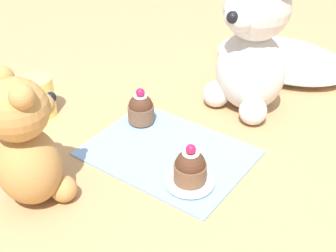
{
  "coord_description": "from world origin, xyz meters",
  "views": [
    {
      "loc": [
        0.36,
        -0.5,
        0.48
      ],
      "look_at": [
        0.0,
        0.0,
        0.06
      ],
      "focal_mm": 50.0,
      "sensor_mm": 36.0,
      "label": 1
    }
  ],
  "objects_px": {
    "teddy_bear_cream": "(252,46)",
    "teddy_bear_tan": "(26,145)",
    "juice_glass": "(38,96)",
    "saucer_plate": "(190,181)",
    "cupcake_near_tan_bear": "(190,167)",
    "cupcake_near_cream_bear": "(141,109)"
  },
  "relations": [
    {
      "from": "teddy_bear_tan",
      "to": "juice_glass",
      "type": "height_order",
      "value": "teddy_bear_tan"
    },
    {
      "from": "cupcake_near_cream_bear",
      "to": "juice_glass",
      "type": "relative_size",
      "value": 0.88
    },
    {
      "from": "teddy_bear_cream",
      "to": "teddy_bear_tan",
      "type": "height_order",
      "value": "teddy_bear_cream"
    },
    {
      "from": "cupcake_near_cream_bear",
      "to": "teddy_bear_tan",
      "type": "bearing_deg",
      "value": -91.76
    },
    {
      "from": "teddy_bear_cream",
      "to": "saucer_plate",
      "type": "distance_m",
      "value": 0.28
    },
    {
      "from": "teddy_bear_tan",
      "to": "juice_glass",
      "type": "relative_size",
      "value": 2.68
    },
    {
      "from": "cupcake_near_cream_bear",
      "to": "saucer_plate",
      "type": "height_order",
      "value": "cupcake_near_cream_bear"
    },
    {
      "from": "saucer_plate",
      "to": "juice_glass",
      "type": "xyz_separation_m",
      "value": [
        -0.34,
        0.01,
        0.03
      ]
    },
    {
      "from": "cupcake_near_tan_bear",
      "to": "cupcake_near_cream_bear",
      "type": "bearing_deg",
      "value": 151.12
    },
    {
      "from": "cupcake_near_tan_bear",
      "to": "teddy_bear_cream",
      "type": "bearing_deg",
      "value": 98.52
    },
    {
      "from": "teddy_bear_cream",
      "to": "cupcake_near_cream_bear",
      "type": "height_order",
      "value": "teddy_bear_cream"
    },
    {
      "from": "teddy_bear_tan",
      "to": "cupcake_near_cream_bear",
      "type": "distance_m",
      "value": 0.25
    },
    {
      "from": "saucer_plate",
      "to": "cupcake_near_tan_bear",
      "type": "bearing_deg",
      "value": -135.0
    },
    {
      "from": "cupcake_near_tan_bear",
      "to": "juice_glass",
      "type": "distance_m",
      "value": 0.34
    },
    {
      "from": "cupcake_near_cream_bear",
      "to": "cupcake_near_tan_bear",
      "type": "bearing_deg",
      "value": -28.88
    },
    {
      "from": "teddy_bear_cream",
      "to": "cupcake_near_tan_bear",
      "type": "height_order",
      "value": "teddy_bear_cream"
    },
    {
      "from": "saucer_plate",
      "to": "cupcake_near_tan_bear",
      "type": "xyz_separation_m",
      "value": [
        -0.0,
        -0.0,
        0.03
      ]
    },
    {
      "from": "cupcake_near_cream_bear",
      "to": "juice_glass",
      "type": "xyz_separation_m",
      "value": [
        -0.17,
        -0.08,
        0.01
      ]
    },
    {
      "from": "teddy_bear_cream",
      "to": "cupcake_near_cream_bear",
      "type": "xyz_separation_m",
      "value": [
        -0.13,
        -0.16,
        -0.1
      ]
    },
    {
      "from": "teddy_bear_tan",
      "to": "cupcake_near_cream_bear",
      "type": "relative_size",
      "value": 3.06
    },
    {
      "from": "teddy_bear_tan",
      "to": "saucer_plate",
      "type": "xyz_separation_m",
      "value": [
        0.17,
        0.15,
        -0.09
      ]
    },
    {
      "from": "teddy_bear_cream",
      "to": "cupcake_near_cream_bear",
      "type": "relative_size",
      "value": 4.0
    }
  ]
}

